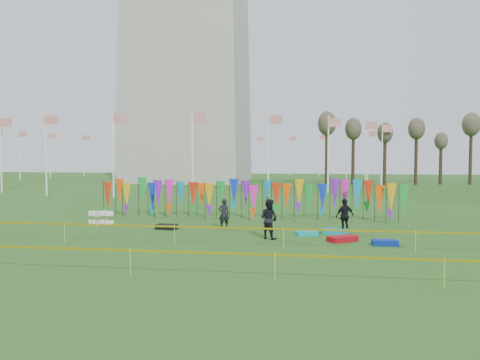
# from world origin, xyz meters

# --- Properties ---
(ground) EXTENTS (160.00, 160.00, 0.00)m
(ground) POSITION_xyz_m (0.00, 0.00, 0.00)
(ground) COLOR #245016
(ground) RESTS_ON ground
(flagpole_ring) EXTENTS (57.40, 56.16, 8.00)m
(flagpole_ring) POSITION_xyz_m (-14.00, 48.00, 4.00)
(flagpole_ring) COLOR white
(flagpole_ring) RESTS_ON ground
(banner_row) EXTENTS (18.64, 0.64, 2.35)m
(banner_row) POSITION_xyz_m (0.28, 7.31, 1.47)
(banner_row) COLOR black
(banner_row) RESTS_ON ground
(caution_tape_near) EXTENTS (26.00, 0.02, 0.90)m
(caution_tape_near) POSITION_xyz_m (-0.22, -1.48, 0.78)
(caution_tape_near) COLOR yellow
(caution_tape_near) RESTS_ON ground
(caution_tape_far) EXTENTS (26.00, 0.02, 0.90)m
(caution_tape_far) POSITION_xyz_m (-0.22, -6.62, 0.78)
(caution_tape_far) COLOR yellow
(caution_tape_far) RESTS_ON ground
(box_kite) EXTENTS (0.73, 0.73, 0.82)m
(box_kite) POSITION_xyz_m (-7.59, 3.57, 0.41)
(box_kite) COLOR red
(box_kite) RESTS_ON ground
(person_left) EXTENTS (0.70, 0.62, 1.59)m
(person_left) POSITION_xyz_m (-0.60, 3.37, 0.80)
(person_left) COLOR black
(person_left) RESTS_ON ground
(person_mid) EXTENTS (1.06, 0.95, 1.86)m
(person_mid) POSITION_xyz_m (2.02, 0.72, 0.93)
(person_mid) COLOR black
(person_mid) RESTS_ON ground
(person_right) EXTENTS (1.17, 1.00, 1.73)m
(person_right) POSITION_xyz_m (5.64, 2.85, 0.87)
(person_right) COLOR black
(person_right) RESTS_ON ground
(kite_bag_turquoise) EXTENTS (1.14, 0.85, 0.20)m
(kite_bag_turquoise) POSITION_xyz_m (3.77, 1.86, 0.10)
(kite_bag_turquoise) COLOR #0CADB5
(kite_bag_turquoise) RESTS_ON ground
(kite_bag_blue) EXTENTS (1.09, 0.58, 0.23)m
(kite_bag_blue) POSITION_xyz_m (7.14, -0.10, 0.11)
(kite_bag_blue) COLOR #092793
(kite_bag_blue) RESTS_ON ground
(kite_bag_red) EXTENTS (1.46, 1.31, 0.25)m
(kite_bag_red) POSITION_xyz_m (5.38, 0.51, 0.12)
(kite_bag_red) COLOR #B10B17
(kite_bag_red) RESTS_ON ground
(kite_bag_black) EXTENTS (1.14, 0.74, 0.25)m
(kite_bag_black) POSITION_xyz_m (-3.57, 2.79, 0.13)
(kite_bag_black) COLOR black
(kite_bag_black) RESTS_ON ground
(kite_bag_teal) EXTENTS (1.32, 0.72, 0.24)m
(kite_bag_teal) POSITION_xyz_m (5.14, 2.63, 0.12)
(kite_bag_teal) COLOR #0C8FAC
(kite_bag_teal) RESTS_ON ground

